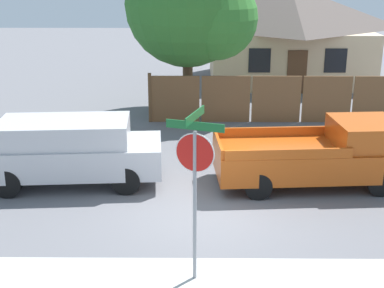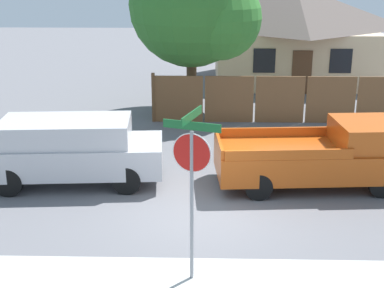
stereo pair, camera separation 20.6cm
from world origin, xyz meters
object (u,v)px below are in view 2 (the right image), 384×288
stop_sign (192,168)px  red_suv (70,149)px  orange_pickup (322,155)px  house (293,32)px  oak_tree (198,7)px

stop_sign → red_suv: bearing=145.1°
red_suv → orange_pickup: (6.76, 0.02, -0.13)m
house → red_suv: bearing=-120.0°
oak_tree → stop_sign: (0.10, -12.11, -1.90)m
red_suv → orange_pickup: 6.76m
red_suv → orange_pickup: red_suv is taller
oak_tree → stop_sign: 12.26m
house → oak_tree: bearing=-126.4°
house → red_suv: (-8.01, -13.89, -1.49)m
house → orange_pickup: (-1.26, -13.87, -1.62)m
stop_sign → orange_pickup: bearing=72.9°
orange_pickup → oak_tree: bearing=110.7°
orange_pickup → stop_sign: 5.91m
house → stop_sign: bearing=-104.0°
oak_tree → red_suv: bearing=-113.7°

